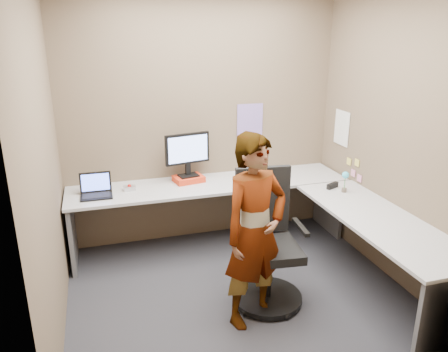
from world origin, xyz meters
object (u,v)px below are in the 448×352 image
object	(u,v)px
office_chair	(266,250)
desk	(269,212)
monitor	(188,151)
person	(255,232)

from	to	relation	value
office_chair	desk	bearing A→B (deg)	71.94
monitor	office_chair	distance (m)	1.44
person	desk	bearing A→B (deg)	41.82
person	office_chair	bearing A→B (deg)	31.95
desk	person	xyz separation A→B (m)	(-0.44, -0.77, 0.20)
person	monitor	bearing A→B (deg)	79.33
desk	office_chair	world-z (taller)	office_chair
desk	office_chair	bearing A→B (deg)	-114.03
monitor	desk	bearing A→B (deg)	-58.81
office_chair	person	distance (m)	0.45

